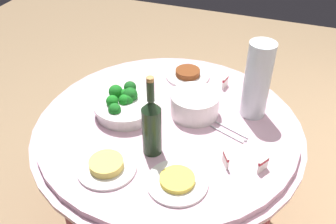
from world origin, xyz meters
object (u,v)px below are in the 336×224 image
object	(u,v)px
broccoli_bowl	(125,105)
label_placard_rear	(226,159)
food_plate_noodles	(107,166)
wine_bottle	(152,125)
label_placard_mid	(263,165)
food_plate_stir_fry	(188,74)
decorative_fruit_vase	(257,82)
food_plate_fried_egg	(177,181)
serving_tongs	(230,133)
plate_stack	(195,104)
label_placard_front	(225,82)

from	to	relation	value
broccoli_bowl	label_placard_rear	distance (m)	0.51
food_plate_noodles	label_placard_rear	xyz separation A→B (m)	(-0.17, 0.40, 0.02)
food_plate_noodles	label_placard_rear	bearing A→B (deg)	112.62
wine_bottle	label_placard_mid	bearing A→B (deg)	95.58
food_plate_stir_fry	label_placard_mid	bearing A→B (deg)	40.92
decorative_fruit_vase	label_placard_rear	size ratio (longest dim) A/B	6.18
food_plate_fried_egg	label_placard_mid	xyz separation A→B (m)	(-0.17, 0.27, 0.02)
serving_tongs	food_plate_fried_egg	distance (m)	0.35
broccoli_bowl	food_plate_stir_fry	world-z (taller)	broccoli_bowl
plate_stack	serving_tongs	bearing A→B (deg)	66.32
plate_stack	label_placard_front	bearing A→B (deg)	162.64
plate_stack	food_plate_noodles	world-z (taller)	plate_stack
food_plate_noodles	wine_bottle	bearing A→B (deg)	140.68
food_plate_fried_egg	label_placard_front	world-z (taller)	label_placard_front
plate_stack	wine_bottle	world-z (taller)	wine_bottle
label_placard_mid	food_plate_stir_fry	bearing A→B (deg)	-139.08
decorative_fruit_vase	food_plate_fried_egg	bearing A→B (deg)	-19.32
food_plate_stir_fry	food_plate_fried_egg	size ratio (longest dim) A/B	1.00
food_plate_stir_fry	label_placard_front	size ratio (longest dim) A/B	4.00
broccoli_bowl	label_placard_front	bearing A→B (deg)	133.85
broccoli_bowl	plate_stack	distance (m)	0.30
food_plate_noodles	label_placard_rear	size ratio (longest dim) A/B	4.00
food_plate_noodles	label_placard_mid	distance (m)	0.57
decorative_fruit_vase	label_placard_rear	xyz separation A→B (m)	(0.35, -0.04, -0.13)
wine_bottle	broccoli_bowl	bearing A→B (deg)	-132.54
label_placard_front	decorative_fruit_vase	bearing A→B (deg)	44.97
decorative_fruit_vase	label_placard_front	xyz separation A→B (m)	(-0.16, -0.16, -0.13)
label_placard_mid	broccoli_bowl	bearing A→B (deg)	-103.22
plate_stack	serving_tongs	xyz separation A→B (m)	(0.08, 0.18, -0.05)
broccoli_bowl	food_plate_noodles	size ratio (longest dim) A/B	1.27
plate_stack	label_placard_front	xyz separation A→B (m)	(-0.25, 0.08, -0.02)
food_plate_stir_fry	food_plate_fried_egg	xyz separation A→B (m)	(0.69, 0.18, -0.00)
plate_stack	food_plate_noodles	distance (m)	0.48
serving_tongs	label_placard_mid	xyz separation A→B (m)	(0.17, 0.15, 0.03)
serving_tongs	food_plate_fried_egg	size ratio (longest dim) A/B	0.75
plate_stack	food_plate_stir_fry	distance (m)	0.30
serving_tongs	label_placard_rear	size ratio (longest dim) A/B	3.00
serving_tongs	label_placard_front	world-z (taller)	label_placard_front
wine_bottle	label_placard_front	xyz separation A→B (m)	(-0.53, 0.16, -0.10)
food_plate_stir_fry	food_plate_noodles	bearing A→B (deg)	-6.76
plate_stack	food_plate_stir_fry	size ratio (longest dim) A/B	0.95
wine_bottle	serving_tongs	bearing A→B (deg)	128.31
broccoli_bowl	serving_tongs	xyz separation A→B (m)	(-0.02, 0.46, -0.04)
plate_stack	food_plate_fried_egg	distance (m)	0.42
wine_bottle	food_plate_noodles	size ratio (longest dim) A/B	1.53
broccoli_bowl	food_plate_noodles	bearing A→B (deg)	13.71
wine_bottle	label_placard_mid	distance (m)	0.43
food_plate_stir_fry	food_plate_fried_egg	bearing A→B (deg)	14.76
serving_tongs	food_plate_noodles	xyz separation A→B (m)	(0.35, -0.38, 0.01)
label_placard_mid	plate_stack	bearing A→B (deg)	-126.20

